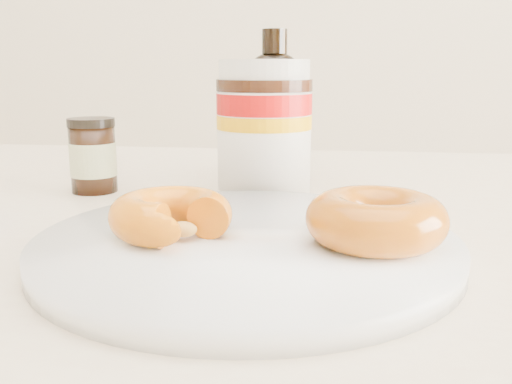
# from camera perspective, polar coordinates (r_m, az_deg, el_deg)

# --- Properties ---
(dining_table) EXTENTS (1.40, 0.90, 0.75)m
(dining_table) POSITION_cam_1_polar(r_m,az_deg,el_deg) (0.52, -4.79, -12.01)
(dining_table) COLOR beige
(dining_table) RESTS_ON ground
(plate) EXTENTS (0.30, 0.30, 0.01)m
(plate) POSITION_cam_1_polar(r_m,az_deg,el_deg) (0.40, -0.96, -5.29)
(plate) COLOR white
(plate) RESTS_ON dining_table
(donut_bitten) EXTENTS (0.10, 0.10, 0.03)m
(donut_bitten) POSITION_cam_1_polar(r_m,az_deg,el_deg) (0.40, -8.50, -2.29)
(donut_bitten) COLOR orange
(donut_bitten) RESTS_ON plate
(donut_whole) EXTENTS (0.12, 0.12, 0.03)m
(donut_whole) POSITION_cam_1_polar(r_m,az_deg,el_deg) (0.39, 11.91, -2.67)
(donut_whole) COLOR #A73F0A
(donut_whole) RESTS_ON plate
(nutella_jar) EXTENTS (0.10, 0.10, 0.14)m
(nutella_jar) POSITION_cam_1_polar(r_m,az_deg,el_deg) (0.59, 0.82, 6.93)
(nutella_jar) COLOR white
(nutella_jar) RESTS_ON dining_table
(syrup_bottle) EXTENTS (0.10, 0.09, 0.17)m
(syrup_bottle) POSITION_cam_1_polar(r_m,az_deg,el_deg) (0.68, 1.82, 8.72)
(syrup_bottle) COLOR black
(syrup_bottle) RESTS_ON dining_table
(dark_jar) EXTENTS (0.05, 0.05, 0.08)m
(dark_jar) POSITION_cam_1_polar(r_m,az_deg,el_deg) (0.63, -15.99, 3.47)
(dark_jar) COLOR black
(dark_jar) RESTS_ON dining_table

